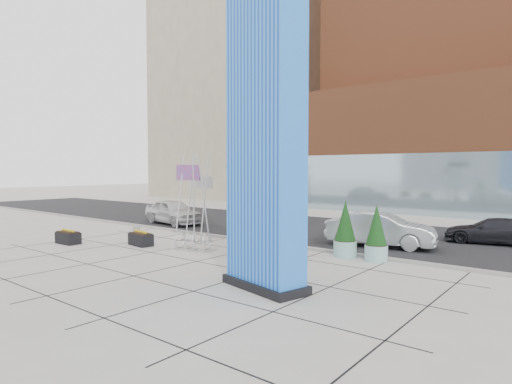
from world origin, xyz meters
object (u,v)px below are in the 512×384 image
Objects in this scene: public_art_sculpture at (193,225)px; car_white_west at (173,212)px; blue_pylon at (265,140)px; concrete_bollard at (136,233)px; lamp_post at (240,178)px; overhead_street_sign at (265,165)px; car_silver_mid at (380,230)px.

public_art_sculpture is 0.91× the size of car_white_west.
blue_pylon is 12.13m from concrete_bollard.
public_art_sculpture is (-1.44, -1.58, -2.15)m from lamp_post.
lamp_post reaches higher than public_art_sculpture.
public_art_sculpture is at bearing -119.72° from overhead_street_sign.
concrete_bollard is (-10.93, 3.12, -4.25)m from blue_pylon.
blue_pylon is at bearing -42.61° from lamp_post.
lamp_post is 10.48m from car_white_west.
blue_pylon reaches higher than car_white_west.
concrete_bollard is 0.16× the size of overhead_street_sign.
overhead_street_sign reaches higher than concrete_bollard.
public_art_sculpture is 8.85m from car_silver_mid.
public_art_sculpture is (-6.44, 3.02, -3.44)m from blue_pylon.
lamp_post is 3.03m from public_art_sculpture.
car_white_west is at bearing 122.41° from concrete_bollard.
car_white_west is 14.34m from car_silver_mid.
lamp_post reaches higher than overhead_street_sign.
car_silver_mid is (6.39, 6.11, -0.34)m from public_art_sculpture.
lamp_post is 11.43× the size of concrete_bollard.
car_white_west is at bearing 157.12° from lamp_post.
concrete_bollard is at bearing 107.21° from car_silver_mid.
car_white_west reaches higher than car_silver_mid.
overhead_street_sign is at bearing 26.30° from concrete_bollard.
lamp_post is 1.78× the size of overhead_street_sign.
overhead_street_sign is (-4.74, 6.18, -0.70)m from blue_pylon.
blue_pylon reaches higher than overhead_street_sign.
public_art_sculpture is 4.51m from overhead_street_sign.
lamp_post is at bearing 120.77° from car_silver_mid.
overhead_street_sign is at bearing 140.88° from blue_pylon.
car_silver_mid is (4.69, 2.95, -3.07)m from overhead_street_sign.
overhead_street_sign is 0.93× the size of car_white_west.
car_white_west is (-7.93, 5.54, -0.33)m from public_art_sculpture.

